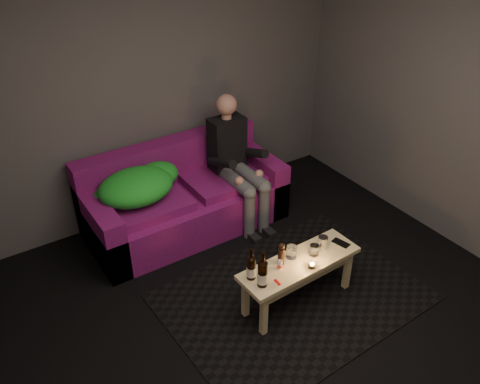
# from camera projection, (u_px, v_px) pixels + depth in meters

# --- Properties ---
(floor) EXTENTS (4.50, 4.50, 0.00)m
(floor) POSITION_uv_depth(u_px,v_px,m) (299.00, 345.00, 3.75)
(floor) COLOR black
(floor) RESTS_ON ground
(room) EXTENTS (4.50, 4.50, 4.50)m
(room) POSITION_uv_depth(u_px,v_px,m) (268.00, 118.00, 3.20)
(room) COLOR silver
(room) RESTS_ON ground
(rug) EXTENTS (2.08, 1.55, 0.01)m
(rug) POSITION_uv_depth(u_px,v_px,m) (293.00, 297.00, 4.17)
(rug) COLOR black
(rug) RESTS_ON floor
(sofa) EXTENTS (1.87, 0.84, 0.80)m
(sofa) POSITION_uv_depth(u_px,v_px,m) (183.00, 199.00, 4.88)
(sofa) COLOR #630D53
(sofa) RESTS_ON floor
(green_blanket) EXTENTS (0.82, 0.56, 0.28)m
(green_blanket) POSITION_uv_depth(u_px,v_px,m) (139.00, 185.00, 4.51)
(green_blanket) COLOR #1B9727
(green_blanket) RESTS_ON sofa
(person) EXTENTS (0.34, 0.78, 1.25)m
(person) POSITION_uv_depth(u_px,v_px,m) (236.00, 159.00, 4.82)
(person) COLOR black
(person) RESTS_ON sofa
(coffee_table) EXTENTS (1.03, 0.36, 0.42)m
(coffee_table) POSITION_uv_depth(u_px,v_px,m) (299.00, 269.00, 3.96)
(coffee_table) COLOR tan
(coffee_table) RESTS_ON rug
(beer_bottle_a) EXTENTS (0.07, 0.07, 0.27)m
(beer_bottle_a) POSITION_uv_depth(u_px,v_px,m) (251.00, 268.00, 3.70)
(beer_bottle_a) COLOR black
(beer_bottle_a) RESTS_ON coffee_table
(beer_bottle_b) EXTENTS (0.08, 0.08, 0.30)m
(beer_bottle_b) POSITION_uv_depth(u_px,v_px,m) (263.00, 273.00, 3.63)
(beer_bottle_b) COLOR black
(beer_bottle_b) RESTS_ON coffee_table
(salt_shaker) EXTENTS (0.04, 0.04, 0.08)m
(salt_shaker) POSITION_uv_depth(u_px,v_px,m) (280.00, 265.00, 3.83)
(salt_shaker) COLOR silver
(salt_shaker) RESTS_ON coffee_table
(pepper_mill) EXTENTS (0.06, 0.06, 0.14)m
(pepper_mill) POSITION_uv_depth(u_px,v_px,m) (281.00, 256.00, 3.86)
(pepper_mill) COLOR black
(pepper_mill) RESTS_ON coffee_table
(tumbler_back) EXTENTS (0.09, 0.09, 0.10)m
(tumbler_back) POSITION_uv_depth(u_px,v_px,m) (291.00, 252.00, 3.94)
(tumbler_back) COLOR white
(tumbler_back) RESTS_ON coffee_table
(tealight) EXTENTS (0.06, 0.06, 0.04)m
(tealight) POSITION_uv_depth(u_px,v_px,m) (312.00, 265.00, 3.84)
(tealight) COLOR white
(tealight) RESTS_ON coffee_table
(tumbler_front) EXTENTS (0.10, 0.10, 0.09)m
(tumbler_front) POSITION_uv_depth(u_px,v_px,m) (314.00, 250.00, 3.96)
(tumbler_front) COLOR white
(tumbler_front) RESTS_ON coffee_table
(steel_cup) EXTENTS (0.10, 0.10, 0.11)m
(steel_cup) POSITION_uv_depth(u_px,v_px,m) (323.00, 242.00, 4.03)
(steel_cup) COLOR #B3B5BB
(steel_cup) RESTS_ON coffee_table
(smartphone) EXTENTS (0.10, 0.15, 0.01)m
(smartphone) POSITION_uv_depth(u_px,v_px,m) (341.00, 243.00, 4.10)
(smartphone) COLOR black
(smartphone) RESTS_ON coffee_table
(red_lighter) EXTENTS (0.02, 0.07, 0.01)m
(red_lighter) POSITION_uv_depth(u_px,v_px,m) (277.00, 282.00, 3.71)
(red_lighter) COLOR red
(red_lighter) RESTS_ON coffee_table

